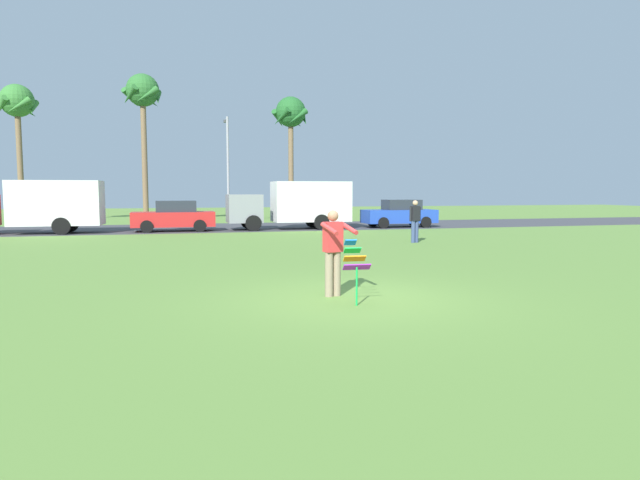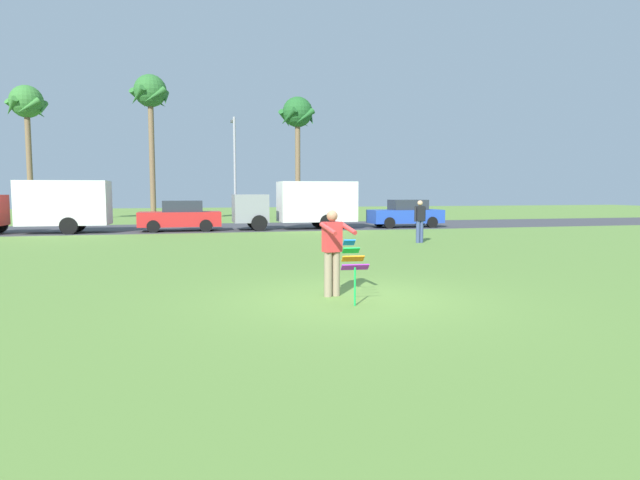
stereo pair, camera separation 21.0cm
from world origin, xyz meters
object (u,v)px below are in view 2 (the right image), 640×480
Objects in this scene: palm_tree_left_near at (27,108)px; palm_tree_right_near at (150,98)px; person_walker_near at (420,220)px; parked_truck_red_cab at (47,205)px; palm_tree_centre_far at (298,117)px; kite_held at (353,261)px; streetlight_pole at (235,163)px; parked_car_red at (180,216)px; parked_car_blue at (406,214)px; parked_truck_grey_van at (302,204)px; person_kite_flyer at (333,249)px.

palm_tree_right_near reaches higher than palm_tree_left_near.
palm_tree_left_near is at bearing 134.65° from person_walker_near.
palm_tree_centre_far is at bearing 30.66° from parked_truck_red_cab.
kite_held is 29.78m from palm_tree_right_near.
streetlight_pole is (-4.50, -0.88, -3.23)m from palm_tree_centre_far.
palm_tree_centre_far is at bearing -5.81° from palm_tree_left_near.
streetlight_pole is at bearing 89.28° from kite_held.
parked_car_red is 13.08m from person_walker_near.
palm_tree_left_near is (-9.64, 10.38, 6.75)m from parked_car_red.
kite_held is at bearing -64.29° from parked_truck_red_cab.
palm_tree_centre_far reaches higher than streetlight_pole.
kite_held is at bearing -67.05° from palm_tree_left_near.
parked_car_blue is at bearing -61.71° from palm_tree_centre_far.
parked_truck_grey_van is 0.69× the size of palm_tree_right_near.
parked_truck_grey_van reaches higher than kite_held.
palm_tree_right_near is (7.87, -1.92, 0.63)m from palm_tree_left_near.
palm_tree_left_near is (-16.17, 10.38, 6.11)m from parked_truck_grey_van.
palm_tree_right_near is at bearing 134.46° from parked_truck_grey_van.
palm_tree_right_near reaches higher than palm_tree_centre_far.
parked_truck_red_cab is at bearing 180.00° from parked_truck_grey_van.
palm_tree_right_near is at bearing 122.86° from person_walker_near.
palm_tree_centre_far is 5.00× the size of person_walker_near.
parked_truck_grey_van is 0.96× the size of streetlight_pole.
streetlight_pole is at bearing -11.49° from palm_tree_left_near.
palm_tree_left_near is 1.28× the size of streetlight_pole.
parked_car_red is 1.00× the size of parked_car_blue.
parked_car_red is at bearing -0.01° from parked_truck_red_cab.
streetlight_pole is (9.96, 7.69, 2.59)m from parked_truck_red_cab.
parked_car_blue is 25.52m from palm_tree_left_near.
kite_held is at bearing -99.64° from palm_tree_centre_far.
palm_tree_left_near reaches higher than streetlight_pole.
palm_tree_centre_far reaches higher than person_kite_flyer.
palm_tree_left_near reaches higher than parked_truck_grey_van.
parked_car_red is at bearing 180.00° from parked_truck_grey_van.
palm_tree_centre_far is at bearing 46.77° from parked_car_red.
streetlight_pole is (-9.12, 7.69, 3.22)m from parked_car_blue.
palm_tree_right_near is at bearing 99.95° from kite_held.
person_kite_flyer is 0.41× the size of parked_car_red.
parked_truck_grey_van is at bearing -0.00° from parked_truck_red_cab.
parked_truck_grey_van is 0.78× the size of palm_tree_centre_far.
parked_truck_grey_van reaches higher than parked_car_blue.
person_kite_flyer is at bearing -100.27° from palm_tree_centre_far.
palm_tree_right_near reaches higher than parked_car_red.
person_kite_flyer is 19.39m from parked_car_red.
parked_car_blue is 9.54m from person_walker_near.
parked_truck_red_cab is 12.85m from streetlight_pole.
streetlight_pole reaches higher than parked_truck_grey_van.
palm_tree_right_near is 6.81m from streetlight_pole.
palm_tree_left_near is (-12.68, 29.53, 6.57)m from person_kite_flyer.
kite_held is 0.13× the size of palm_tree_left_near.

